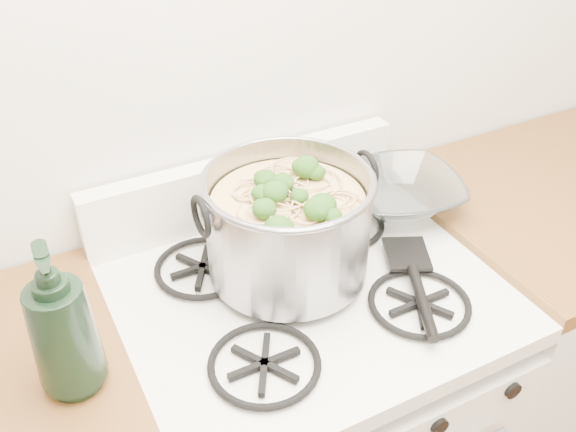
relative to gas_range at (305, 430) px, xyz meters
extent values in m
plane|color=silver|center=(0.00, 0.34, 0.91)|extent=(3.60, 0.00, 3.60)
cube|color=white|center=(0.00, 0.00, 0.44)|extent=(0.76, 0.65, 0.04)
cube|color=black|center=(0.00, 0.00, 0.48)|extent=(0.60, 0.56, 0.02)
cylinder|color=black|center=(0.10, -0.32, 0.34)|extent=(0.04, 0.03, 0.04)
cylinder|color=black|center=(0.28, -0.32, 0.34)|extent=(0.04, 0.03, 0.04)
cube|color=#5A3115|center=(-0.51, 0.00, 0.46)|extent=(0.25, 0.65, 0.04)
cube|color=silver|center=(0.88, 0.00, 0.00)|extent=(1.00, 0.65, 0.88)
cylinder|color=gray|center=(-0.02, 0.06, 0.60)|extent=(0.33, 0.33, 0.22)
torus|color=gray|center=(-0.02, 0.06, 0.70)|extent=(0.34, 0.34, 0.01)
torus|color=black|center=(-0.19, 0.06, 0.68)|extent=(0.01, 0.08, 0.08)
torus|color=black|center=(0.16, 0.06, 0.68)|extent=(0.01, 0.08, 0.08)
cylinder|color=tan|center=(-0.02, 0.06, 0.57)|extent=(0.30, 0.30, 0.17)
sphere|color=#254F15|center=(-0.02, 0.06, 0.68)|extent=(0.04, 0.04, 0.04)
sphere|color=#254F15|center=(-0.02, 0.06, 0.68)|extent=(0.04, 0.04, 0.04)
sphere|color=#254F15|center=(-0.02, 0.06, 0.68)|extent=(0.04, 0.04, 0.04)
sphere|color=#254F15|center=(-0.02, 0.06, 0.68)|extent=(0.04, 0.04, 0.04)
sphere|color=#254F15|center=(-0.02, 0.06, 0.68)|extent=(0.04, 0.04, 0.04)
sphere|color=#254F15|center=(-0.02, 0.06, 0.68)|extent=(0.04, 0.04, 0.04)
sphere|color=#254F15|center=(-0.02, 0.06, 0.68)|extent=(0.04, 0.04, 0.04)
sphere|color=#254F15|center=(-0.02, 0.06, 0.68)|extent=(0.04, 0.04, 0.04)
sphere|color=#254F15|center=(-0.02, 0.06, 0.68)|extent=(0.04, 0.04, 0.04)
sphere|color=#254F15|center=(-0.02, 0.06, 0.68)|extent=(0.04, 0.04, 0.04)
sphere|color=#254F15|center=(-0.02, 0.06, 0.68)|extent=(0.04, 0.04, 0.04)
sphere|color=#254F15|center=(-0.02, 0.06, 0.68)|extent=(0.04, 0.04, 0.04)
sphere|color=#254F15|center=(-0.02, 0.06, 0.68)|extent=(0.04, 0.04, 0.04)
imported|color=white|center=(0.33, 0.14, 0.50)|extent=(0.13, 0.13, 0.03)
imported|color=black|center=(-0.47, -0.04, 0.63)|extent=(0.12, 0.12, 0.29)
camera|label=1|loc=(-0.49, -0.85, 1.35)|focal=40.00mm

